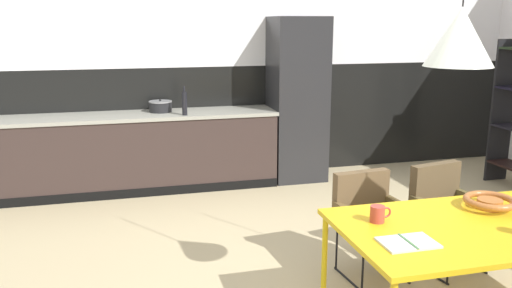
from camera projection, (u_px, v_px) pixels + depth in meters
The scene contains 13 objects.
back_wall_splashback_dark at pixel (241, 120), 6.52m from camera, with size 7.47×0.12×1.37m, color black.
back_wall_panel_upper at pixel (240, 8), 6.21m from camera, with size 7.47×0.12×1.37m, color white.
kitchen_counter at pixel (105, 154), 5.84m from camera, with size 3.90×0.63×0.88m.
refrigerator_column at pixel (297, 100), 6.26m from camera, with size 0.63×0.60×1.95m, color #232326.
dining_table at pixel (504, 227), 3.06m from camera, with size 1.98×0.94×0.75m.
armchair_far_side at pixel (445, 204), 4.04m from camera, with size 0.56×0.55×0.81m.
armchair_near_window at pixel (369, 212), 3.92m from camera, with size 0.53×0.52×0.78m.
fruit_bowl at pixel (490, 202), 3.25m from camera, with size 0.32×0.32×0.07m.
open_book at pixel (408, 243), 2.74m from camera, with size 0.29×0.20×0.02m.
mug_wide_latte at pixel (378, 214), 3.03m from camera, with size 0.13×0.09×0.10m.
cooking_pot at pixel (160, 106), 5.95m from camera, with size 0.26×0.26×0.15m.
bottle_oil_tall at pixel (185, 103), 5.72m from camera, with size 0.06×0.06×0.32m.
pendant_lamp_over_table_near at pixel (460, 37), 2.73m from camera, with size 0.36×0.36×1.02m.
Camera 1 is at (-1.41, -3.09, 1.89)m, focal length 36.47 mm.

